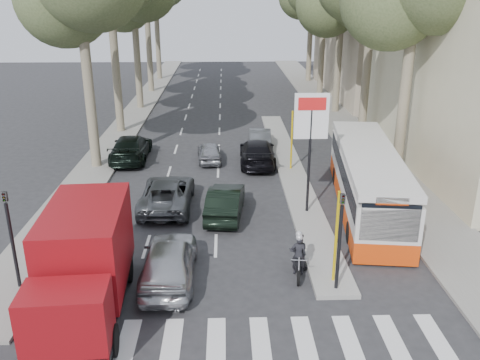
{
  "coord_description": "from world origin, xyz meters",
  "views": [
    {
      "loc": [
        -0.47,
        -16.34,
        9.61
      ],
      "look_at": [
        0.18,
        5.28,
        1.6
      ],
      "focal_mm": 38.0,
      "sensor_mm": 36.0,
      "label": 1
    }
  ],
  "objects_px": {
    "dark_hatchback": "(225,201)",
    "city_bus": "(367,179)",
    "motorcycle": "(298,254)",
    "silver_hatchback": "(169,260)",
    "red_truck": "(84,262)"
  },
  "relations": [
    {
      "from": "city_bus",
      "to": "motorcycle",
      "type": "height_order",
      "value": "city_bus"
    },
    {
      "from": "silver_hatchback",
      "to": "dark_hatchback",
      "type": "distance_m",
      "value": 5.85
    },
    {
      "from": "dark_hatchback",
      "to": "motorcycle",
      "type": "bearing_deg",
      "value": 123.42
    },
    {
      "from": "silver_hatchback",
      "to": "city_bus",
      "type": "bearing_deg",
      "value": -144.73
    },
    {
      "from": "dark_hatchback",
      "to": "city_bus",
      "type": "height_order",
      "value": "city_bus"
    },
    {
      "from": "dark_hatchback",
      "to": "city_bus",
      "type": "relative_size",
      "value": 0.38
    },
    {
      "from": "dark_hatchback",
      "to": "city_bus",
      "type": "distance_m",
      "value": 6.66
    },
    {
      "from": "dark_hatchback",
      "to": "red_truck",
      "type": "bearing_deg",
      "value": 64.87
    },
    {
      "from": "motorcycle",
      "to": "dark_hatchback",
      "type": "bearing_deg",
      "value": 124.1
    },
    {
      "from": "silver_hatchback",
      "to": "city_bus",
      "type": "distance_m",
      "value": 10.53
    },
    {
      "from": "dark_hatchback",
      "to": "motorcycle",
      "type": "relative_size",
      "value": 2.22
    },
    {
      "from": "motorcycle",
      "to": "silver_hatchback",
      "type": "bearing_deg",
      "value": -168.26
    },
    {
      "from": "city_bus",
      "to": "motorcycle",
      "type": "bearing_deg",
      "value": -118.02
    },
    {
      "from": "silver_hatchback",
      "to": "red_truck",
      "type": "xyz_separation_m",
      "value": [
        -2.4,
        -1.73,
        0.96
      ]
    },
    {
      "from": "red_truck",
      "to": "motorcycle",
      "type": "bearing_deg",
      "value": 13.13
    }
  ]
}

